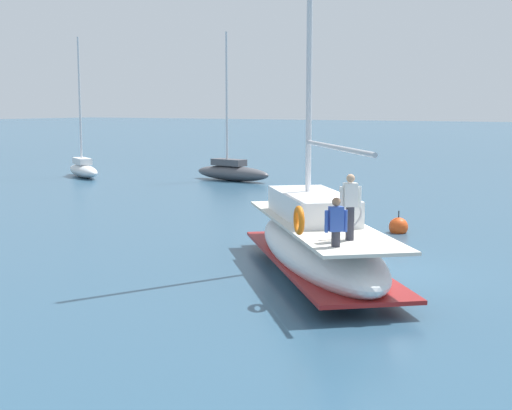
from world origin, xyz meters
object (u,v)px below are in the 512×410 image
main_sailboat (317,242)px  moored_cutter_left (232,171)px  mooring_buoy (398,227)px  moored_sloop_near (83,168)px

main_sailboat → moored_cutter_left: main_sailboat is taller
moored_cutter_left → mooring_buoy: size_ratio=9.56×
moored_sloop_near → moored_cutter_left: bearing=-72.1°
mooring_buoy → moored_cutter_left: bearing=50.6°
main_sailboat → moored_cutter_left: (20.46, 16.09, -0.28)m
moored_sloop_near → main_sailboat: bearing=-124.1°
moored_cutter_left → mooring_buoy: bearing=-129.4°
main_sailboat → mooring_buoy: main_sailboat is taller
main_sailboat → moored_sloop_near: bearing=55.9°
mooring_buoy → main_sailboat: bearing=-176.6°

